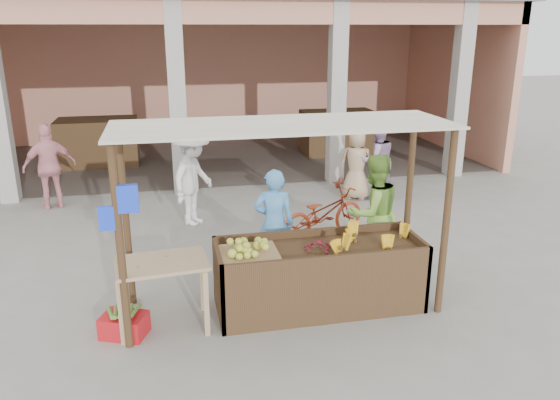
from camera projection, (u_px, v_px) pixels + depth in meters
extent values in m
plane|color=slate|center=(281.00, 310.00, 6.98)|extent=(60.00, 60.00, 0.00)
cube|color=tan|center=(203.00, 75.00, 16.99)|extent=(14.00, 0.20, 4.00)
cube|color=tan|center=(453.00, 80.00, 15.67)|extent=(0.20, 6.00, 4.00)
cube|color=tan|center=(222.00, 11.00, 11.10)|extent=(14.00, 0.30, 0.50)
cube|color=slate|center=(209.00, 0.00, 13.65)|extent=(14.40, 6.40, 0.20)
cube|color=#A8A39A|center=(177.00, 99.00, 11.43)|extent=(0.35, 0.35, 4.00)
cube|color=#A8A39A|center=(337.00, 95.00, 12.13)|extent=(0.35, 0.35, 4.00)
cube|color=#A8A39A|center=(459.00, 92.00, 12.73)|extent=(0.35, 0.35, 4.00)
cube|color=#472E1C|center=(98.00, 142.00, 14.11)|extent=(2.00, 1.20, 1.20)
cube|color=#472E1C|center=(338.00, 132.00, 15.41)|extent=(2.00, 1.20, 1.20)
cube|color=#472E1C|center=(319.00, 278.00, 6.95)|extent=(2.60, 0.95, 0.80)
cylinder|color=#472E1C|center=(121.00, 251.00, 5.83)|extent=(0.09, 0.09, 2.35)
cylinder|color=#472E1C|center=(446.00, 225.00, 6.59)|extent=(0.09, 0.09, 2.35)
cylinder|color=#472E1C|center=(126.00, 218.00, 6.81)|extent=(0.09, 0.09, 2.35)
cylinder|color=#472E1C|center=(409.00, 199.00, 7.57)|extent=(0.09, 0.09, 2.35)
cube|color=beige|center=(283.00, 125.00, 6.34)|extent=(4.00, 1.35, 0.03)
cube|color=blue|center=(128.00, 199.00, 5.68)|extent=(0.22, 0.08, 0.30)
cube|color=blue|center=(108.00, 218.00, 5.70)|extent=(0.18, 0.07, 0.26)
cube|color=#98754E|center=(249.00, 254.00, 6.61)|extent=(0.69, 0.60, 0.06)
ellipsoid|color=yellow|center=(249.00, 247.00, 6.58)|extent=(0.59, 0.51, 0.13)
ellipsoid|color=maroon|center=(319.00, 246.00, 6.77)|extent=(0.40, 0.33, 0.13)
cube|color=tan|center=(162.00, 263.00, 6.35)|extent=(1.12, 0.81, 0.04)
cube|color=tan|center=(121.00, 312.00, 6.10)|extent=(0.06, 0.06, 0.81)
cube|color=tan|center=(206.00, 304.00, 6.30)|extent=(0.06, 0.06, 0.81)
cube|color=tan|center=(124.00, 288.00, 6.66)|extent=(0.06, 0.06, 0.81)
cube|color=tan|center=(202.00, 281.00, 6.85)|extent=(0.06, 0.06, 0.81)
cube|color=red|center=(124.00, 325.00, 6.37)|extent=(0.60, 0.53, 0.26)
ellipsoid|color=maroon|center=(338.00, 175.00, 12.14)|extent=(0.44, 0.44, 0.60)
ellipsoid|color=maroon|center=(352.00, 174.00, 12.25)|extent=(0.44, 0.44, 0.60)
ellipsoid|color=maroon|center=(341.00, 171.00, 12.45)|extent=(0.44, 0.44, 0.60)
imported|color=#54A0E4|center=(274.00, 220.00, 7.71)|extent=(0.72, 0.59, 1.70)
imported|color=#83BA45|center=(373.00, 210.00, 7.90)|extent=(0.98, 0.70, 1.84)
imported|color=maroon|center=(323.00, 213.00, 9.20)|extent=(1.22, 1.85, 0.92)
imported|color=silver|center=(193.00, 174.00, 9.75)|extent=(1.17, 1.34, 1.88)
imported|color=pink|center=(49.00, 164.00, 10.65)|extent=(1.20, 0.92, 1.81)
imported|color=tan|center=(357.00, 160.00, 11.26)|extent=(0.94, 0.82, 1.65)
imported|color=#9F81AB|center=(377.00, 157.00, 11.22)|extent=(0.93, 0.60, 1.79)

